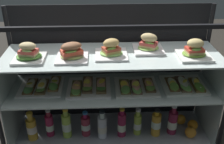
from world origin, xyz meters
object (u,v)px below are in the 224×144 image
(plated_roll_sandwich_near_left_corner, at_px, (111,50))
(plated_roll_sandwich_mid_left, at_px, (148,45))
(juice_bottle_near_post, at_px, (86,125))
(juice_bottle_front_second, at_px, (156,124))
(open_sandwich_tray_near_left_corner, at_px, (184,85))
(juice_bottle_front_fourth, at_px, (32,128))
(orange_fruit_beside_bottles, at_px, (191,132))
(juice_bottle_back_right, at_px, (138,124))
(juice_bottle_front_middle, at_px, (172,122))
(plated_roll_sandwich_far_left, at_px, (29,54))
(plated_roll_sandwich_mid_right, at_px, (72,53))
(juice_bottle_back_left, at_px, (122,125))
(juice_bottle_back_center, at_px, (102,126))
(juice_bottle_front_right_end, at_px, (50,125))
(open_sandwich_tray_near_right_corner, at_px, (42,86))
(orange_fruit_rolled_forward, at_px, (192,125))
(juice_bottle_front_left_end, at_px, (67,125))
(plated_roll_sandwich_far_right, at_px, (194,51))
(orange_fruit_near_left_post, at_px, (181,119))
(open_sandwich_tray_left_of_center, at_px, (89,87))
(open_sandwich_tray_mid_right, at_px, (137,87))

(plated_roll_sandwich_near_left_corner, distance_m, plated_roll_sandwich_mid_left, 0.26)
(juice_bottle_near_post, bearing_deg, juice_bottle_front_second, -2.49)
(open_sandwich_tray_near_left_corner, bearing_deg, juice_bottle_front_fourth, -177.58)
(orange_fruit_beside_bottles, bearing_deg, juice_bottle_back_right, 171.35)
(plated_roll_sandwich_mid_left, relative_size, juice_bottle_front_middle, 0.83)
(juice_bottle_near_post, height_order, juice_bottle_back_right, juice_bottle_back_right)
(plated_roll_sandwich_far_left, distance_m, juice_bottle_back_right, 0.92)
(plated_roll_sandwich_mid_right, xyz_separation_m, juice_bottle_back_left, (0.33, 0.01, -0.58))
(open_sandwich_tray_near_left_corner, bearing_deg, plated_roll_sandwich_mid_left, 166.39)
(juice_bottle_near_post, xyz_separation_m, juice_bottle_front_second, (0.52, -0.02, 0.01))
(plated_roll_sandwich_far_left, relative_size, juice_bottle_back_center, 0.84)
(juice_bottle_front_right_end, xyz_separation_m, orange_fruit_beside_bottles, (1.04, -0.07, -0.05))
(plated_roll_sandwich_mid_left, bearing_deg, orange_fruit_beside_bottles, -23.73)
(juice_bottle_front_right_end, bearing_deg, juice_bottle_front_middle, -0.97)
(open_sandwich_tray_near_right_corner, xyz_separation_m, orange_fruit_rolled_forward, (1.11, -0.02, -0.36))
(juice_bottle_front_right_end, relative_size, juice_bottle_front_left_end, 0.91)
(plated_roll_sandwich_far_right, relative_size, juice_bottle_back_center, 0.90)
(juice_bottle_front_fourth, bearing_deg, plated_roll_sandwich_far_left, -2.53)
(juice_bottle_back_left, height_order, orange_fruit_near_left_post, juice_bottle_back_left)
(plated_roll_sandwich_mid_left, relative_size, plated_roll_sandwich_far_right, 0.97)
(plated_roll_sandwich_near_left_corner, relative_size, juice_bottle_front_fourth, 0.90)
(open_sandwich_tray_left_of_center, distance_m, juice_bottle_back_right, 0.47)
(plated_roll_sandwich_far_right, xyz_separation_m, juice_bottle_back_center, (-0.60, 0.01, -0.59))
(plated_roll_sandwich_near_left_corner, bearing_deg, juice_bottle_back_left, -21.55)
(juice_bottle_front_fourth, xyz_separation_m, juice_bottle_front_middle, (1.03, 0.02, -0.00))
(juice_bottle_near_post, height_order, orange_fruit_near_left_post, juice_bottle_near_post)
(juice_bottle_front_right_end, xyz_separation_m, orange_fruit_rolled_forward, (1.08, 0.02, -0.05))
(juice_bottle_front_fourth, relative_size, orange_fruit_near_left_post, 2.90)
(juice_bottle_back_right, bearing_deg, juice_bottle_front_right_end, 178.82)
(juice_bottle_front_fourth, bearing_deg, plated_roll_sandwich_far_right, -0.41)
(open_sandwich_tray_near_left_corner, bearing_deg, juice_bottle_near_post, -178.71)
(open_sandwich_tray_near_left_corner, distance_m, orange_fruit_beside_bottles, 0.37)
(open_sandwich_tray_mid_right, xyz_separation_m, orange_fruit_beside_bottles, (0.40, -0.07, -0.36))
(plated_roll_sandwich_mid_left, height_order, open_sandwich_tray_mid_right, plated_roll_sandwich_mid_left)
(juice_bottle_front_left_end, bearing_deg, juice_bottle_back_left, -1.69)
(plated_roll_sandwich_mid_left, relative_size, open_sandwich_tray_near_right_corner, 0.67)
(plated_roll_sandwich_far_right, height_order, juice_bottle_front_fourth, plated_roll_sandwich_far_right)
(open_sandwich_tray_mid_right, bearing_deg, juice_bottle_back_center, -171.14)
(juice_bottle_back_right, bearing_deg, plated_roll_sandwich_mid_left, 55.06)
(juice_bottle_back_left, bearing_deg, plated_roll_sandwich_far_right, -1.90)
(juice_bottle_front_left_end, bearing_deg, plated_roll_sandwich_mid_left, 8.78)
(plated_roll_sandwich_mid_left, height_order, juice_bottle_front_fourth, plated_roll_sandwich_mid_left)
(open_sandwich_tray_near_left_corner, xyz_separation_m, juice_bottle_front_left_end, (-0.84, -0.03, -0.30))
(plated_roll_sandwich_near_left_corner, xyz_separation_m, plated_roll_sandwich_far_right, (0.53, -0.04, 0.00))
(juice_bottle_front_fourth, xyz_separation_m, juice_bottle_front_left_end, (0.25, 0.02, 0.00))
(juice_bottle_front_right_end, distance_m, juice_bottle_near_post, 0.27)
(plated_roll_sandwich_far_right, bearing_deg, orange_fruit_near_left_post, 80.98)
(juice_bottle_front_right_end, relative_size, orange_fruit_near_left_post, 2.77)
(juice_bottle_front_second, height_order, orange_fruit_near_left_post, juice_bottle_front_second)
(juice_bottle_back_center, distance_m, orange_fruit_rolled_forward, 0.70)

